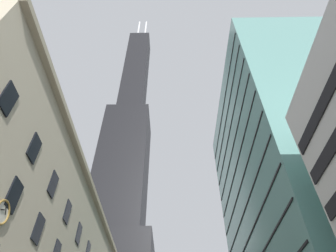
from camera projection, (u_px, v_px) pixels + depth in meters
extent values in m
cube|color=tan|center=(100.00, 212.00, 42.41)|extent=(0.70, 61.58, 0.60)
cube|color=black|center=(14.00, 195.00, 19.54)|extent=(0.14, 1.40, 2.20)
cube|color=black|center=(38.00, 229.00, 23.06)|extent=(0.14, 1.40, 2.20)
cube|color=black|center=(8.00, 98.00, 18.99)|extent=(0.14, 1.40, 2.20)
cube|color=black|center=(34.00, 148.00, 22.52)|extent=(0.14, 1.40, 2.20)
cube|color=black|center=(53.00, 184.00, 26.04)|extent=(0.14, 1.40, 2.20)
cube|color=black|center=(67.00, 212.00, 29.56)|extent=(0.14, 1.40, 2.20)
cube|color=black|center=(79.00, 233.00, 33.09)|extent=(0.14, 1.40, 2.20)
cube|color=black|center=(88.00, 251.00, 36.61)|extent=(0.14, 1.40, 2.20)
torus|color=olive|center=(3.00, 212.00, 18.12)|extent=(0.15, 1.60, 1.60)
cylinder|color=silver|center=(2.00, 212.00, 18.12)|extent=(0.05, 1.38, 1.38)
cube|color=black|center=(3.00, 210.00, 18.06)|extent=(0.03, 0.40, 0.25)
cube|color=black|center=(6.00, 210.00, 18.40)|extent=(0.03, 0.40, 0.53)
cube|color=black|center=(123.00, 171.00, 118.44)|extent=(19.56, 19.56, 61.34)
cube|color=black|center=(136.00, 74.00, 167.39)|extent=(12.58, 12.58, 76.67)
cylinder|color=silver|center=(138.00, 31.00, 204.91)|extent=(1.20, 1.20, 29.08)
cylinder|color=silver|center=(145.00, 31.00, 204.86)|extent=(1.20, 1.20, 29.08)
cube|color=black|center=(329.00, 91.00, 20.32)|extent=(0.16, 12.75, 1.10)
cube|color=slate|center=(294.00, 197.00, 45.94)|extent=(16.68, 35.17, 52.91)
cube|color=black|center=(250.00, 237.00, 41.44)|extent=(0.12, 34.17, 0.24)
cube|color=black|center=(244.00, 211.00, 44.28)|extent=(0.12, 34.17, 0.24)
cube|color=black|center=(240.00, 189.00, 47.11)|extent=(0.12, 34.17, 0.24)
cube|color=black|center=(236.00, 169.00, 49.95)|extent=(0.12, 34.17, 0.24)
cube|color=black|center=(232.00, 151.00, 52.79)|extent=(0.12, 34.17, 0.24)
cube|color=black|center=(229.00, 136.00, 55.62)|extent=(0.12, 34.17, 0.24)
cube|color=black|center=(226.00, 121.00, 58.46)|extent=(0.12, 34.17, 0.24)
cube|color=black|center=(223.00, 108.00, 61.30)|extent=(0.12, 34.17, 0.24)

